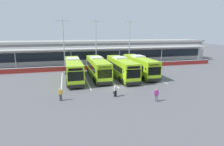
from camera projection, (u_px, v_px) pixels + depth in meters
ground_plane at (118, 87)px, 27.10m from camera, size 200.00×200.00×0.00m
terminal_building at (92, 51)px, 51.79m from camera, size 70.00×13.00×6.00m
red_barrier_wall at (100, 67)px, 40.64m from camera, size 60.00×0.40×1.10m
coach_bus_leftmost at (74, 70)px, 31.11m from camera, size 2.99×12.16×3.78m
coach_bus_left_centre at (98, 68)px, 32.64m from camera, size 2.99×12.16×3.78m
coach_bus_centre at (121, 68)px, 32.61m from camera, size 2.99×12.16×3.78m
coach_bus_right_centre at (139, 66)px, 34.61m from camera, size 2.99×12.16×3.78m
bay_stripe_far_west at (62, 81)px, 30.65m from camera, size 0.14×13.00×0.01m
bay_stripe_west at (86, 79)px, 31.70m from camera, size 0.14×13.00×0.01m
bay_stripe_mid_west at (109, 78)px, 32.75m from camera, size 0.14×13.00×0.01m
bay_stripe_centre at (130, 76)px, 33.81m from camera, size 0.14×13.00×0.01m
bay_stripe_mid_east at (150, 75)px, 34.86m from camera, size 0.14×13.00×0.01m
pedestrian_with_handbag at (115, 90)px, 22.92m from camera, size 0.57×0.57×1.62m
pedestrian_in_dark_coat at (156, 95)px, 21.29m from camera, size 0.54×0.33×1.62m
pedestrian_child at (61, 94)px, 21.54m from camera, size 0.53×0.30×1.62m
lamp_post_west at (64, 41)px, 39.61m from camera, size 3.24×0.28×11.00m
lamp_post_centre at (96, 41)px, 41.33m from camera, size 3.24×0.28×11.00m
lamp_post_east at (129, 41)px, 44.25m from camera, size 3.24×0.28×11.00m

